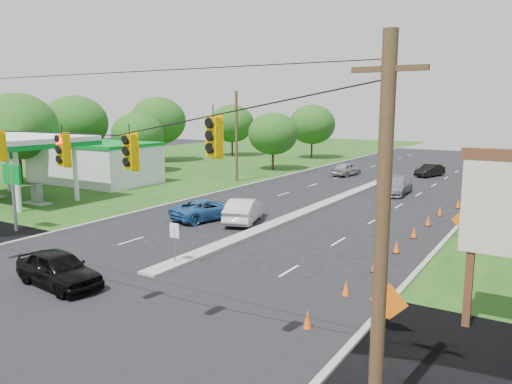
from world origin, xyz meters
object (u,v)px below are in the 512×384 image
Objects in this scene: black_sedan at (59,269)px; white_sedan at (244,210)px; gas_station at (82,159)px; blue_pickup at (207,209)px.

white_sedan reaches higher than black_sedan.
white_sedan is at bearing -12.91° from gas_station.
black_sedan is 0.90× the size of blue_pickup.
blue_pickup is (-2.59, -0.60, -0.11)m from white_sedan.
black_sedan is 0.92× the size of white_sedan.
blue_pickup is (-2.42, 13.42, -0.07)m from black_sedan.
gas_station is 19.82m from blue_pickup.
white_sedan is 0.98× the size of blue_pickup.
gas_station is at bearing 55.51° from black_sedan.
gas_station reaches higher than white_sedan.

